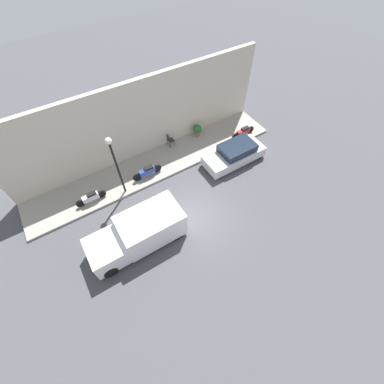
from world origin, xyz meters
name	(u,v)px	position (x,y,z in m)	size (l,w,h in m)	color
ground_plane	(195,216)	(0.00, 0.00, 0.00)	(60.00, 60.00, 0.00)	#47474C
sidewalk	(157,164)	(4.77, 0.00, 0.08)	(2.78, 17.11, 0.15)	gray
building_facade	(141,120)	(6.32, 0.00, 2.66)	(0.30, 17.11, 5.31)	beige
parked_car	(235,154)	(2.33, -4.61, 0.65)	(1.71, 4.17, 1.36)	silver
delivery_van	(138,233)	(0.19, 3.35, 0.97)	(1.97, 4.96, 1.91)	white
motorcycle_red	(243,132)	(3.85, -6.60, 0.55)	(0.30, 1.95, 0.72)	#B21E1E
motorcycle_blue	(147,171)	(4.08, 0.97, 0.57)	(0.30, 1.96, 0.75)	navy
scooter_silver	(91,197)	(4.04, 4.67, 0.54)	(0.30, 1.78, 0.70)	#B7B7BF
streetlamp	(114,158)	(3.73, 2.70, 3.02)	(0.35, 0.35, 4.23)	black
potted_plant	(197,130)	(5.70, -3.84, 0.67)	(0.62, 0.62, 0.89)	brown
cafe_chair	(170,140)	(5.78, -1.60, 0.71)	(0.40, 0.40, 0.98)	#262626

